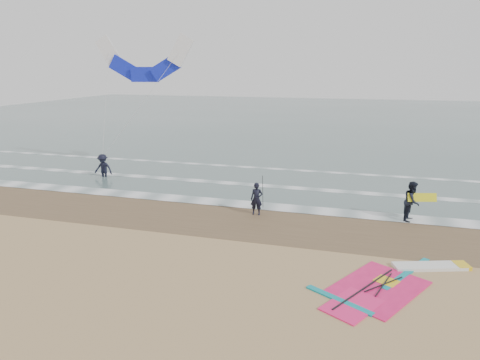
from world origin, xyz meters
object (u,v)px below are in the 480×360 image
(person_standing, at_px, (257,199))
(surf_kite, at_px, (144,63))
(person_walking, at_px, (412,201))
(windsurf_rig, at_px, (394,282))
(person_wading, at_px, (103,163))

(person_standing, bearing_deg, surf_kite, 141.11)
(person_standing, distance_m, person_walking, 7.20)
(windsurf_rig, bearing_deg, person_standing, 138.09)
(person_standing, bearing_deg, person_wading, 156.40)
(windsurf_rig, distance_m, person_wading, 19.80)
(windsurf_rig, relative_size, person_standing, 3.44)
(surf_kite, bearing_deg, person_standing, -36.39)
(windsurf_rig, xyz_separation_m, person_walking, (1.11, 6.52, 0.90))
(person_walking, bearing_deg, surf_kite, 89.18)
(person_wading, relative_size, surf_kite, 0.24)
(person_walking, height_order, person_wading, person_wading)
(person_standing, height_order, person_wading, person_wading)
(windsurf_rig, relative_size, person_walking, 2.91)
(surf_kite, bearing_deg, person_walking, -19.07)
(person_walking, relative_size, surf_kite, 0.24)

